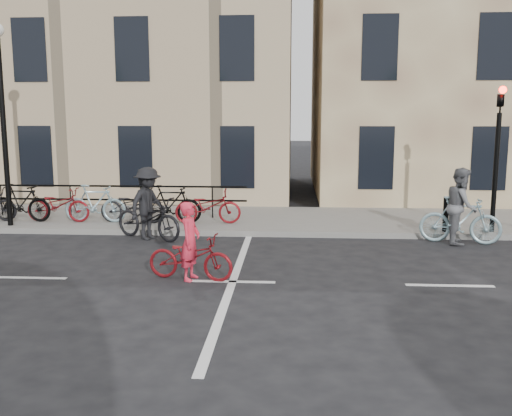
# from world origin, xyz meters

# --- Properties ---
(ground) EXTENTS (120.00, 120.00, 0.00)m
(ground) POSITION_xyz_m (0.00, 0.00, 0.00)
(ground) COLOR black
(ground) RESTS_ON ground
(sidewalk) EXTENTS (46.00, 4.00, 0.15)m
(sidewalk) POSITION_xyz_m (-4.00, 6.00, 0.07)
(sidewalk) COLOR slate
(sidewalk) RESTS_ON ground
(building_east) EXTENTS (14.00, 10.00, 12.00)m
(building_east) POSITION_xyz_m (9.00, 13.00, 6.15)
(building_east) COLOR #997C5C
(building_east) RESTS_ON sidewalk
(building_west) EXTENTS (20.00, 10.00, 10.00)m
(building_west) POSITION_xyz_m (-9.00, 13.00, 5.15)
(building_west) COLOR tan
(building_west) RESTS_ON sidewalk
(traffic_light) EXTENTS (0.18, 0.30, 3.90)m
(traffic_light) POSITION_xyz_m (6.20, 4.34, 2.45)
(traffic_light) COLOR black
(traffic_light) RESTS_ON sidewalk
(lamp_post) EXTENTS (0.36, 0.36, 5.28)m
(lamp_post) POSITION_xyz_m (-6.50, 4.40, 3.49)
(lamp_post) COLOR black
(lamp_post) RESTS_ON sidewalk
(bollard_east) EXTENTS (0.14, 0.14, 0.90)m
(bollard_east) POSITION_xyz_m (5.00, 4.25, 0.60)
(bollard_east) COLOR black
(bollard_east) RESTS_ON sidewalk
(parked_bikes) EXTENTS (8.30, 1.23, 1.05)m
(parked_bikes) POSITION_xyz_m (-4.35, 5.04, 0.64)
(parked_bikes) COLOR black
(parked_bikes) RESTS_ON sidewalk
(cyclist_pink) EXTENTS (1.75, 0.89, 1.49)m
(cyclist_pink) POSITION_xyz_m (-0.81, 0.11, 0.52)
(cyclist_pink) COLOR maroon
(cyclist_pink) RESTS_ON ground
(cyclist_grey) EXTENTS (1.99, 1.04, 1.85)m
(cyclist_grey) POSITION_xyz_m (5.18, 3.59, 0.75)
(cyclist_grey) COLOR #8DAFB8
(cyclist_grey) RESTS_ON ground
(cyclist_dark) EXTENTS (2.13, 1.60, 1.82)m
(cyclist_dark) POSITION_xyz_m (-2.50, 3.60, 0.72)
(cyclist_dark) COLOR black
(cyclist_dark) RESTS_ON ground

